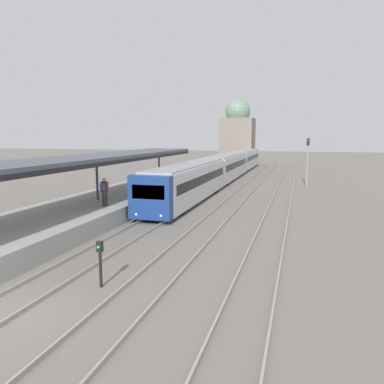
% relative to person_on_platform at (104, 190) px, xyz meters
% --- Properties ---
extents(track_middle_line, '(1.50, 120.00, 0.15)m').
position_rel_person_on_platform_xyz_m(track_middle_line, '(6.19, -11.46, -1.88)').
color(track_middle_line, gray).
rests_on(track_middle_line, ground_plane).
extents(track_right_line, '(1.51, 120.00, 0.15)m').
position_rel_person_on_platform_xyz_m(track_right_line, '(9.65, -11.46, -1.88)').
color(track_right_line, gray).
rests_on(track_right_line, ground_plane).
extents(platform_canopy, '(4.00, 27.60, 2.86)m').
position_rel_person_on_platform_xyz_m(platform_canopy, '(-1.53, 1.92, 1.76)').
color(platform_canopy, '#4C515B').
rests_on(platform_canopy, station_platform).
extents(person_on_platform, '(0.40, 0.40, 1.66)m').
position_rel_person_on_platform_xyz_m(person_on_platform, '(0.00, 0.00, 0.00)').
color(person_on_platform, '#2D2D33').
rests_on(person_on_platform, station_platform).
extents(train_near, '(2.57, 46.21, 2.94)m').
position_rel_person_on_platform_xyz_m(train_near, '(2.72, 23.23, -0.32)').
color(train_near, navy).
rests_on(train_near, ground_plane).
extents(signal_post_near, '(0.20, 0.21, 1.60)m').
position_rel_person_on_platform_xyz_m(signal_post_near, '(4.65, -8.67, -0.96)').
color(signal_post_near, black).
rests_on(signal_post_near, ground_plane).
extents(signal_mast_far, '(0.28, 0.29, 4.83)m').
position_rel_person_on_platform_xyz_m(signal_mast_far, '(11.64, 19.88, 1.09)').
color(signal_mast_far, gray).
rests_on(signal_mast_far, ground_plane).
extents(distant_domed_building, '(5.70, 5.70, 11.54)m').
position_rel_person_on_platform_xyz_m(distant_domed_building, '(0.07, 47.20, 3.39)').
color(distant_domed_building, slate).
rests_on(distant_domed_building, ground_plane).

